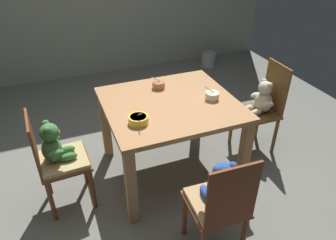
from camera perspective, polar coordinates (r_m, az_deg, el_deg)
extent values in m
cube|color=slate|center=(3.10, 0.34, -9.18)|extent=(5.20, 5.20, 0.04)
cube|color=#9F6D43|center=(2.66, 0.39, 2.88)|extent=(1.10, 1.01, 0.04)
cube|color=#9F6E49|center=(2.42, -6.70, -11.98)|extent=(0.08, 0.08, 0.70)
cube|color=#9F6B43|center=(2.75, 13.60, -6.44)|extent=(0.08, 0.08, 0.70)
cube|color=#A27444|center=(3.12, -11.20, -0.96)|extent=(0.08, 0.08, 0.70)
cube|color=#A57640|center=(3.38, 5.31, 2.40)|extent=(0.08, 0.08, 0.70)
cube|color=brown|center=(2.65, -18.22, -7.24)|extent=(0.40, 0.40, 0.02)
cube|color=brown|center=(2.51, -23.12, -4.08)|extent=(0.04, 0.35, 0.44)
cylinder|color=brown|center=(2.67, -13.49, -12.03)|extent=(0.04, 0.04, 0.41)
cylinder|color=brown|center=(2.91, -14.90, -7.93)|extent=(0.04, 0.04, 0.41)
cylinder|color=brown|center=(2.67, -20.31, -13.62)|extent=(0.04, 0.04, 0.41)
cylinder|color=brown|center=(2.91, -21.09, -9.36)|extent=(0.04, 0.04, 0.41)
cube|color=tan|center=(2.63, -18.33, -6.76)|extent=(0.37, 0.37, 0.04)
ellipsoid|color=#3C753B|center=(2.56, -20.23, -5.02)|extent=(0.16, 0.18, 0.20)
ellipsoid|color=#C9C78C|center=(2.56, -19.13, -4.96)|extent=(0.06, 0.10, 0.12)
sphere|color=#3C753B|center=(2.47, -20.66, -2.12)|extent=(0.14, 0.14, 0.14)
ellipsoid|color=#C9C78C|center=(2.48, -19.48, -2.06)|extent=(0.05, 0.06, 0.04)
sphere|color=#3C753B|center=(2.40, -21.00, -1.74)|extent=(0.05, 0.05, 0.05)
sphere|color=#3C753B|center=(2.49, -21.25, -0.57)|extent=(0.05, 0.05, 0.05)
ellipsoid|color=#3C753B|center=(2.46, -19.55, -5.74)|extent=(0.12, 0.06, 0.06)
ellipsoid|color=#3C753B|center=(2.63, -20.13, -3.26)|extent=(0.12, 0.06, 0.06)
ellipsoid|color=#3C753B|center=(2.56, -17.48, -6.35)|extent=(0.13, 0.07, 0.06)
ellipsoid|color=#3C753B|center=(2.64, -17.83, -5.13)|extent=(0.13, 0.07, 0.06)
cube|color=brown|center=(3.24, 15.58, 1.20)|extent=(0.39, 0.37, 0.02)
cube|color=brown|center=(3.23, 18.93, 5.59)|extent=(0.03, 0.33, 0.48)
cylinder|color=brown|center=(3.38, 11.38, -1.15)|extent=(0.04, 0.04, 0.41)
cylinder|color=brown|center=(3.17, 14.07, -3.97)|extent=(0.04, 0.04, 0.41)
cylinder|color=brown|center=(3.54, 15.92, -0.13)|extent=(0.04, 0.04, 0.41)
cylinder|color=brown|center=(3.35, 18.75, -2.74)|extent=(0.04, 0.04, 0.41)
ellipsoid|color=beige|center=(3.22, 16.87, 3.16)|extent=(0.16, 0.19, 0.21)
ellipsoid|color=beige|center=(3.20, 16.11, 2.86)|extent=(0.06, 0.10, 0.13)
sphere|color=beige|center=(3.15, 17.15, 5.57)|extent=(0.13, 0.13, 0.13)
ellipsoid|color=beige|center=(3.13, 16.44, 5.30)|extent=(0.05, 0.05, 0.04)
sphere|color=beige|center=(3.17, 16.97, 6.75)|extent=(0.05, 0.05, 0.05)
sphere|color=beige|center=(3.10, 17.93, 6.03)|extent=(0.05, 0.05, 0.05)
ellipsoid|color=beige|center=(3.27, 15.60, 4.33)|extent=(0.12, 0.06, 0.06)
ellipsoid|color=beige|center=(3.13, 17.65, 2.63)|extent=(0.12, 0.06, 0.06)
ellipsoid|color=beige|center=(3.23, 14.59, 2.15)|extent=(0.14, 0.07, 0.06)
ellipsoid|color=beige|center=(3.16, 15.56, 1.28)|extent=(0.14, 0.07, 0.06)
cube|color=brown|center=(2.22, 8.58, -14.80)|extent=(0.38, 0.38, 0.02)
cube|color=brown|center=(1.95, 11.54, -13.48)|extent=(0.34, 0.03, 0.46)
cylinder|color=brown|center=(2.53, 9.80, -14.76)|extent=(0.04, 0.04, 0.41)
cylinder|color=brown|center=(2.43, 3.04, -16.73)|extent=(0.04, 0.04, 0.41)
cylinder|color=brown|center=(2.36, 13.49, -19.81)|extent=(0.04, 0.04, 0.41)
cube|color=tan|center=(2.20, 8.64, -14.30)|extent=(0.35, 0.35, 0.04)
ellipsoid|color=#294A8E|center=(2.07, 9.75, -13.12)|extent=(0.19, 0.17, 0.22)
ellipsoid|color=beige|center=(2.11, 9.06, -12.40)|extent=(0.11, 0.06, 0.13)
sphere|color=#294A8E|center=(1.97, 10.06, -9.58)|extent=(0.15, 0.15, 0.15)
ellipsoid|color=beige|center=(2.01, 9.32, -8.89)|extent=(0.06, 0.05, 0.04)
sphere|color=#294A8E|center=(1.95, 11.70, -8.18)|extent=(0.06, 0.06, 0.06)
sphere|color=#294A8E|center=(1.90, 8.97, -8.92)|extent=(0.06, 0.06, 0.06)
ellipsoid|color=#294A8E|center=(2.11, 12.11, -11.39)|extent=(0.06, 0.12, 0.06)
ellipsoid|color=#294A8E|center=(2.03, 6.80, -12.94)|extent=(0.06, 0.12, 0.06)
ellipsoid|color=#294A8E|center=(2.21, 9.40, -12.19)|extent=(0.07, 0.14, 0.07)
ellipsoid|color=#294A8E|center=(2.18, 6.93, -12.90)|extent=(0.07, 0.14, 0.07)
cylinder|color=beige|center=(2.71, 7.98, 4.37)|extent=(0.12, 0.12, 0.06)
cylinder|color=beige|center=(2.72, 7.94, 3.90)|extent=(0.07, 0.07, 0.01)
cylinder|color=beige|center=(2.70, 8.02, 4.83)|extent=(0.10, 0.10, 0.01)
cylinder|color=#BCBCC1|center=(2.68, 7.50, 5.48)|extent=(0.08, 0.04, 0.06)
ellipsoid|color=#BCBCC1|center=(2.70, 8.20, 4.76)|extent=(0.04, 0.03, 0.01)
cylinder|color=#BB7246|center=(2.88, -1.68, 6.38)|extent=(0.11, 0.11, 0.06)
cylinder|color=#BB7246|center=(2.89, -1.67, 5.93)|extent=(0.06, 0.06, 0.01)
cylinder|color=beige|center=(2.86, -1.69, 6.85)|extent=(0.09, 0.09, 0.01)
cylinder|color=#BCBCC1|center=(2.85, -2.22, 7.39)|extent=(0.08, 0.02, 0.06)
ellipsoid|color=#BCBCC1|center=(2.87, -1.52, 6.78)|extent=(0.04, 0.03, 0.01)
cylinder|color=yellow|center=(2.37, -5.37, 0.08)|extent=(0.15, 0.15, 0.06)
cylinder|color=yellow|center=(2.38, -5.34, -0.41)|extent=(0.08, 0.08, 0.01)
cylinder|color=beige|center=(2.36, -5.40, 0.58)|extent=(0.12, 0.12, 0.01)
cylinder|color=#BCBCC1|center=(2.31, -5.20, 1.02)|extent=(0.01, 0.10, 0.08)
ellipsoid|color=#BCBCC1|center=(2.37, -5.48, 0.62)|extent=(0.02, 0.03, 0.01)
cylinder|color=#93969B|center=(5.29, 7.31, 10.82)|extent=(0.24, 0.24, 0.22)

